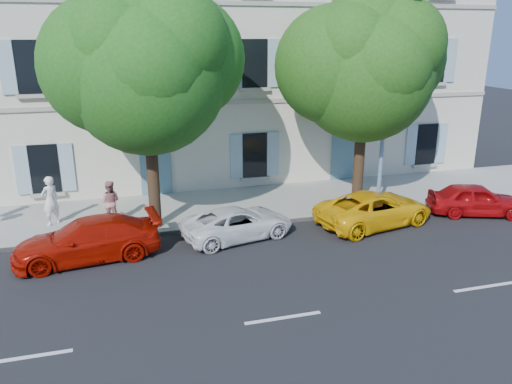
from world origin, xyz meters
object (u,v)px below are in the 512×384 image
object	(u,v)px
tree_left	(146,75)
tree_right	(365,74)
car_red_coupe	(87,240)
pedestrian_b	(110,202)
car_white_coupe	(238,223)
street_lamp	(389,89)
pedestrian_a	(50,201)
car_red_hatchback	(476,199)
car_yellow_supercar	(374,209)

from	to	relation	value
tree_left	tree_right	xyz separation A→B (m)	(8.18, 0.42, -0.16)
car_red_coupe	pedestrian_b	distance (m)	2.85
car_white_coupe	pedestrian_b	distance (m)	4.87
street_lamp	pedestrian_a	size ratio (longest dim) A/B	4.52
street_lamp	car_red_hatchback	bearing A→B (deg)	-27.57
car_yellow_supercar	pedestrian_a	distance (m)	11.83
car_white_coupe	street_lamp	size ratio (longest dim) A/B	0.48
tree_right	pedestrian_a	bearing A→B (deg)	176.22
car_white_coupe	car_yellow_supercar	world-z (taller)	car_yellow_supercar
car_yellow_supercar	street_lamp	world-z (taller)	street_lamp
car_red_coupe	tree_right	distance (m)	11.68
tree_right	street_lamp	xyz separation A→B (m)	(0.82, -0.45, -0.55)
car_white_coupe	tree_left	world-z (taller)	tree_left
tree_right	pedestrian_a	xyz separation A→B (m)	(-11.80, 0.78, -4.30)
pedestrian_b	tree_left	bearing A→B (deg)	164.91
tree_left	pedestrian_b	world-z (taller)	tree_left
car_red_coupe	pedestrian_a	distance (m)	3.42
pedestrian_a	car_red_coupe	bearing A→B (deg)	75.00
car_yellow_supercar	street_lamp	xyz separation A→B (m)	(1.15, 1.62, 4.18)
car_red_hatchback	pedestrian_a	distance (m)	16.14
car_red_coupe	pedestrian_b	xyz separation A→B (m)	(0.70, 2.75, 0.29)
car_white_coupe	pedestrian_b	world-z (taller)	pedestrian_b
car_white_coupe	car_red_hatchback	world-z (taller)	car_red_hatchback
car_white_coupe	car_red_hatchback	bearing A→B (deg)	-104.49
car_red_coupe	street_lamp	world-z (taller)	street_lamp
tree_right	pedestrian_b	xyz separation A→B (m)	(-9.74, 0.42, -4.41)
street_lamp	pedestrian_a	world-z (taller)	street_lamp
car_red_hatchback	tree_right	bearing A→B (deg)	81.32
car_yellow_supercar	pedestrian_a	xyz separation A→B (m)	(-11.48, 2.85, 0.43)
street_lamp	pedestrian_a	bearing A→B (deg)	174.42
street_lamp	pedestrian_a	distance (m)	13.22
car_red_coupe	pedestrian_b	bearing A→B (deg)	159.28
car_red_coupe	tree_right	size ratio (longest dim) A/B	0.55
car_red_coupe	pedestrian_a	world-z (taller)	pedestrian_a
car_red_hatchback	pedestrian_a	bearing A→B (deg)	98.72
car_red_hatchback	pedestrian_b	size ratio (longest dim) A/B	2.30
pedestrian_b	pedestrian_a	bearing A→B (deg)	3.33
pedestrian_b	car_yellow_supercar	bearing A→B (deg)	178.35
car_red_coupe	car_red_hatchback	world-z (taller)	car_red_coupe
street_lamp	tree_right	bearing A→B (deg)	151.07
car_red_coupe	car_yellow_supercar	size ratio (longest dim) A/B	0.99
car_white_coupe	street_lamp	world-z (taller)	street_lamp
tree_right	pedestrian_a	world-z (taller)	tree_right
car_red_coupe	tree_left	xyz separation A→B (m)	(2.26, 1.91, 4.86)
tree_left	pedestrian_b	xyz separation A→B (m)	(-1.56, 0.84, -4.57)
tree_right	car_yellow_supercar	bearing A→B (deg)	-98.89
car_red_hatchback	street_lamp	xyz separation A→B (m)	(-3.24, 1.69, 4.18)
car_white_coupe	street_lamp	distance (m)	7.75
car_red_coupe	pedestrian_b	world-z (taller)	pedestrian_b
car_red_hatchback	pedestrian_a	world-z (taller)	pedestrian_a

